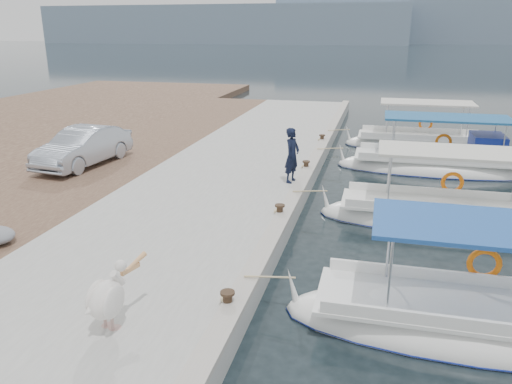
# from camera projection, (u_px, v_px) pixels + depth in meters

# --- Properties ---
(ground) EXTENTS (400.00, 400.00, 0.00)m
(ground) POSITION_uv_depth(u_px,v_px,m) (281.00, 255.00, 12.74)
(ground) COLOR black
(ground) RESTS_ON ground
(concrete_quay) EXTENTS (6.00, 40.00, 0.50)m
(concrete_quay) POSITION_uv_depth(u_px,v_px,m) (227.00, 182.00, 17.96)
(concrete_quay) COLOR #9C9B96
(concrete_quay) RESTS_ON ground
(quay_curb) EXTENTS (0.44, 40.00, 0.12)m
(quay_curb) POSITION_uv_depth(u_px,v_px,m) (303.00, 179.00, 17.23)
(quay_curb) COLOR #A29B90
(quay_curb) RESTS_ON concrete_quay
(cobblestone_strip) EXTENTS (4.00, 40.00, 0.50)m
(cobblestone_strip) POSITION_uv_depth(u_px,v_px,m) (102.00, 173.00, 19.10)
(cobblestone_strip) COLOR #51382B
(cobblestone_strip) RESTS_ON ground
(distant_hills) EXTENTS (330.00, 60.00, 18.00)m
(distant_hills) POSITION_uv_depth(u_px,v_px,m) (461.00, 23.00, 189.41)
(distant_hills) COLOR slate
(distant_hills) RESTS_ON ground
(fishing_caique_b) EXTENTS (7.13, 2.23, 2.83)m
(fishing_caique_b) POSITION_uv_depth(u_px,v_px,m) (471.00, 328.00, 9.44)
(fishing_caique_b) COLOR white
(fishing_caique_b) RESTS_ON ground
(fishing_caique_c) EXTENTS (7.25, 2.13, 2.83)m
(fishing_caique_c) POSITION_uv_depth(u_px,v_px,m) (442.00, 219.00, 14.79)
(fishing_caique_c) COLOR white
(fishing_caique_c) RESTS_ON ground
(fishing_caique_d) EXTENTS (7.97, 2.35, 2.83)m
(fishing_caique_d) POSITION_uv_depth(u_px,v_px,m) (439.00, 167.00, 20.20)
(fishing_caique_d) COLOR white
(fishing_caique_d) RESTS_ON ground
(fishing_caique_e) EXTENTS (7.11, 2.31, 2.83)m
(fishing_caique_e) POSITION_uv_depth(u_px,v_px,m) (419.00, 145.00, 24.20)
(fishing_caique_e) COLOR white
(fishing_caique_e) RESTS_ON ground
(mooring_bollards) EXTENTS (0.28, 20.28, 0.33)m
(mooring_bollards) POSITION_uv_depth(u_px,v_px,m) (280.00, 209.00, 13.99)
(mooring_bollards) COLOR black
(mooring_bollards) RESTS_ON concrete_quay
(pelican) EXTENTS (0.70, 1.48, 1.14)m
(pelican) POSITION_uv_depth(u_px,v_px,m) (108.00, 297.00, 8.62)
(pelican) COLOR tan
(pelican) RESTS_ON concrete_quay
(fisherman) EXTENTS (0.64, 0.79, 1.87)m
(fisherman) POSITION_uv_depth(u_px,v_px,m) (292.00, 155.00, 16.86)
(fisherman) COLOR black
(fisherman) RESTS_ON concrete_quay
(parked_car) EXTENTS (1.98, 4.52, 1.44)m
(parked_car) POSITION_uv_depth(u_px,v_px,m) (83.00, 147.00, 19.06)
(parked_car) COLOR #A1AAB8
(parked_car) RESTS_ON cobblestone_strip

